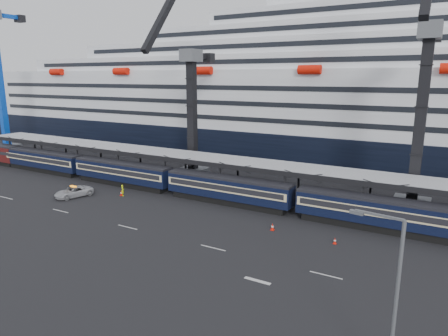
{
  "coord_description": "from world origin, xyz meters",
  "views": [
    {
      "loc": [
        18.31,
        -37.38,
        17.61
      ],
      "look_at": [
        -8.64,
        10.0,
        5.1
      ],
      "focal_mm": 32.0,
      "sensor_mm": 36.0,
      "label": 1
    }
  ],
  "objects_px": {
    "train": "(249,192)",
    "pickup_truck": "(74,192)",
    "worker": "(123,190)",
    "street_lamp": "(391,291)"
  },
  "relations": [
    {
      "from": "pickup_truck",
      "to": "street_lamp",
      "type": "height_order",
      "value": "street_lamp"
    },
    {
      "from": "worker",
      "to": "pickup_truck",
      "type": "bearing_deg",
      "value": 71.0
    },
    {
      "from": "train",
      "to": "worker",
      "type": "relative_size",
      "value": 77.96
    },
    {
      "from": "worker",
      "to": "street_lamp",
      "type": "xyz_separation_m",
      "value": [
        40.13,
        -20.52,
        4.99
      ]
    },
    {
      "from": "pickup_truck",
      "to": "worker",
      "type": "height_order",
      "value": "worker"
    },
    {
      "from": "pickup_truck",
      "to": "street_lamp",
      "type": "bearing_deg",
      "value": -3.41
    },
    {
      "from": "train",
      "to": "worker",
      "type": "distance_m",
      "value": 19.61
    },
    {
      "from": "train",
      "to": "pickup_truck",
      "type": "bearing_deg",
      "value": -161.05
    },
    {
      "from": "train",
      "to": "worker",
      "type": "xyz_separation_m",
      "value": [
        -19.01,
        -4.6,
        -1.35
      ]
    },
    {
      "from": "train",
      "to": "pickup_truck",
      "type": "height_order",
      "value": "train"
    }
  ]
}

